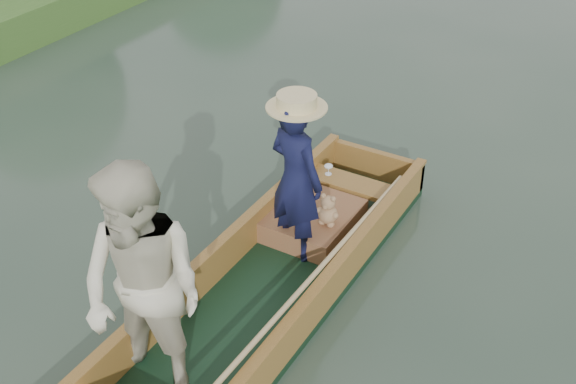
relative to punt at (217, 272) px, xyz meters
The scene contains 2 objects.
ground 0.78m from the punt, 73.70° to the left, with size 120.00×120.00×0.00m, color #283D30.
punt is the anchor object (origin of this frame).
Camera 1 is at (2.53, -3.75, 4.32)m, focal length 45.00 mm.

